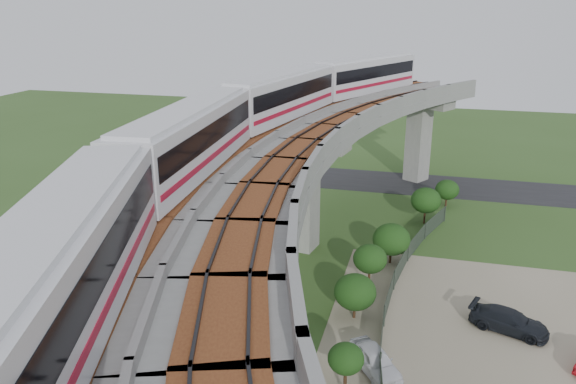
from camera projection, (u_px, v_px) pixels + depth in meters
The scene contains 14 objects.
ground at pixel (254, 309), 36.98m from camera, with size 160.00×160.00×0.00m, color #355421.
dirt_lot at pixel (478, 359), 31.83m from camera, with size 18.00×26.00×0.04m, color gray.
asphalt_road at pixel (334, 178), 64.48m from camera, with size 60.00×8.00×0.03m, color #232326.
viaduct at pixel (313, 183), 33.16m from camera, with size 19.58×73.98×11.40m.
metro_train at pixel (270, 117), 35.51m from camera, with size 11.94×61.26×3.64m.
fence at pixel (405, 319), 34.43m from camera, with size 3.87×38.73×1.50m.
tree_0 at pixel (447, 190), 55.07m from camera, with size 2.31×2.31×2.71m.
tree_1 at pixel (426, 200), 50.60m from camera, with size 2.71×2.71×3.39m.
tree_2 at pixel (391, 239), 42.85m from camera, with size 2.87×2.87×3.23m.
tree_3 at pixel (370, 259), 38.75m from camera, with size 2.36×2.36×3.38m.
tree_4 at pixel (355, 292), 35.34m from camera, with size 2.68×2.68×3.02m.
tree_5 at pixel (346, 359), 28.18m from camera, with size 1.85×1.85×3.01m.
car_white at pixel (375, 360), 30.53m from camera, with size 1.60×3.99×1.36m, color white.
car_dark at pixel (509, 321), 34.29m from camera, with size 1.90×4.67×1.36m, color black.
Camera 1 is at (10.31, -30.94, 19.21)m, focal length 35.00 mm.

